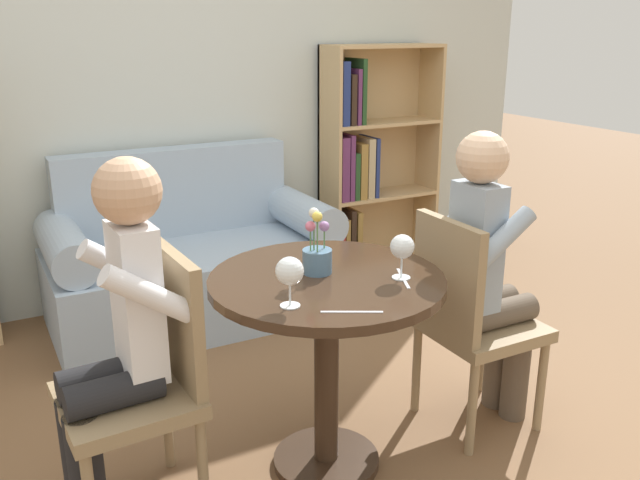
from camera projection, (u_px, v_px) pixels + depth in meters
name	position (u px, v px, depth m)	size (l,w,h in m)	color
ground_plane	(326.00, 463.00, 2.58)	(16.00, 16.00, 0.00)	brown
back_wall	(158.00, 69.00, 3.83)	(5.20, 0.05, 2.70)	silver
round_table	(327.00, 324.00, 2.40)	(0.83, 0.83, 0.76)	#382619
couch	(192.00, 263.00, 3.79)	(1.55, 0.80, 0.92)	#9EB2C6
bookshelf_right	(364.00, 162.00, 4.48)	(0.79, 0.28, 1.47)	tan
chair_left	(148.00, 376.00, 2.22)	(0.44, 0.44, 0.90)	#937A56
chair_right	(468.00, 315.00, 2.68)	(0.42, 0.42, 0.90)	#937A56
person_left	(116.00, 337.00, 2.12)	(0.43, 0.35, 1.22)	black
person_right	(489.00, 275.00, 2.67)	(0.42, 0.34, 1.22)	brown
wine_glass_left	(290.00, 273.00, 2.07)	(0.09, 0.09, 0.16)	white
wine_glass_right	(402.00, 248.00, 2.30)	(0.08, 0.08, 0.16)	white
flower_vase	(317.00, 254.00, 2.36)	(0.10, 0.10, 0.24)	slate
knife_left_setting	(403.00, 278.00, 2.33)	(0.09, 0.18, 0.00)	silver
fork_left_setting	(352.00, 312.00, 2.06)	(0.17, 0.10, 0.00)	silver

